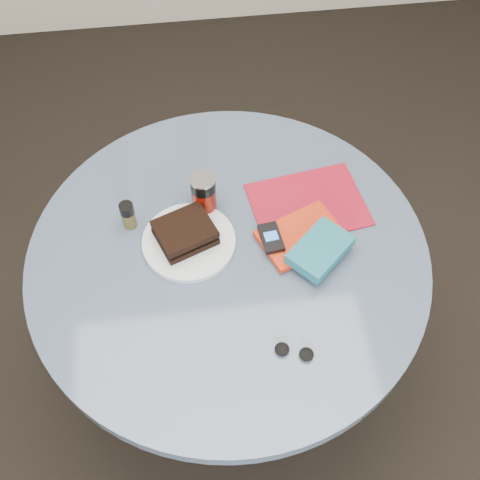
{
  "coord_description": "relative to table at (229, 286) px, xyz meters",
  "views": [
    {
      "loc": [
        -0.07,
        -0.81,
        2.0
      ],
      "look_at": [
        0.03,
        0.0,
        0.8
      ],
      "focal_mm": 45.0,
      "sensor_mm": 36.0,
      "label": 1
    }
  ],
  "objects": [
    {
      "name": "table",
      "position": [
        0.0,
        0.0,
        0.0
      ],
      "size": [
        1.0,
        1.0,
        0.75
      ],
      "color": "black",
      "rests_on": "ground"
    },
    {
      "name": "mp3_player",
      "position": [
        0.11,
        0.01,
        0.19
      ],
      "size": [
        0.06,
        0.09,
        0.02
      ],
      "color": "black",
      "rests_on": "red_book"
    },
    {
      "name": "soda_can",
      "position": [
        -0.04,
        0.14,
        0.22
      ],
      "size": [
        0.08,
        0.08,
        0.12
      ],
      "color": "#6B0D05",
      "rests_on": "table"
    },
    {
      "name": "sandwich",
      "position": [
        -0.1,
        0.05,
        0.2
      ],
      "size": [
        0.17,
        0.16,
        0.05
      ],
      "color": "black",
      "rests_on": "plate"
    },
    {
      "name": "novel",
      "position": [
        0.22,
        -0.04,
        0.2
      ],
      "size": [
        0.18,
        0.18,
        0.03
      ],
      "primitive_type": "cube",
      "rotation": [
        0.0,
        0.0,
        0.74
      ],
      "color": "#165768",
      "rests_on": "red_book"
    },
    {
      "name": "red_book",
      "position": [
        0.19,
        0.02,
        0.18
      ],
      "size": [
        0.24,
        0.2,
        0.02
      ],
      "primitive_type": "cube",
      "rotation": [
        0.0,
        0.0,
        0.39
      ],
      "color": "#AA250D",
      "rests_on": "magazine"
    },
    {
      "name": "ground",
      "position": [
        0.0,
        0.0,
        -0.59
      ],
      "size": [
        4.0,
        4.0,
        0.0
      ],
      "primitive_type": "plane",
      "color": "black",
      "rests_on": "ground"
    },
    {
      "name": "magazine",
      "position": [
        0.22,
        0.12,
        0.17
      ],
      "size": [
        0.32,
        0.26,
        0.01
      ],
      "primitive_type": "cube",
      "rotation": [
        0.0,
        0.0,
        0.15
      ],
      "color": "maroon",
      "rests_on": "table"
    },
    {
      "name": "headphones",
      "position": [
        0.12,
        -0.29,
        0.17
      ],
      "size": [
        0.09,
        0.06,
        0.02
      ],
      "color": "black",
      "rests_on": "table"
    },
    {
      "name": "plate",
      "position": [
        -0.09,
        0.04,
        0.17
      ],
      "size": [
        0.27,
        0.27,
        0.01
      ],
      "primitive_type": "cylinder",
      "rotation": [
        0.0,
        0.0,
        -0.18
      ],
      "color": "silver",
      "rests_on": "table"
    },
    {
      "name": "pepper_grinder",
      "position": [
        -0.24,
        0.12,
        0.21
      ],
      "size": [
        0.04,
        0.04,
        0.08
      ],
      "color": "#453F1D",
      "rests_on": "table"
    }
  ]
}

